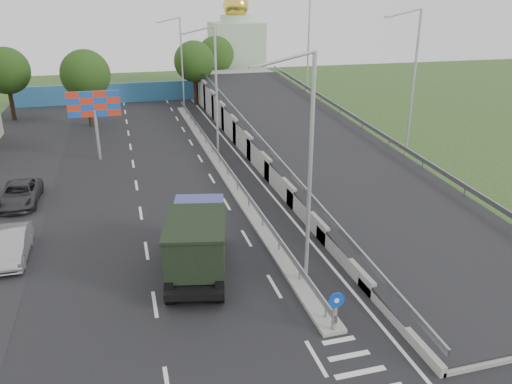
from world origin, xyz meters
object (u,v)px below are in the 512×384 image
object	(u,v)px
lamp_post_near	(306,161)
dump_truck	(197,240)
parked_car_c	(20,194)
sign_bollard	(335,311)
lamp_post_far	(180,58)
billboard	(94,108)
church	(236,49)
parked_car_b	(11,245)
lamp_post_mid	(214,86)

from	to	relation	value
lamp_post_near	dump_truck	distance (m)	6.46
parked_car_c	lamp_post_near	bearing A→B (deg)	-43.21
sign_bollard	lamp_post_far	distance (m)	44.08
billboard	dump_truck	world-z (taller)	billboard
parked_car_c	sign_bollard	bearing A→B (deg)	-50.49
billboard	parked_car_c	xyz separation A→B (m)	(-4.67, -8.42, -3.52)
church	dump_truck	world-z (taller)	church
lamp_post_near	lamp_post_far	size ratio (longest dim) A/B	1.00
lamp_post_far	church	distance (m)	17.15
lamp_post_near	parked_car_b	bearing A→B (deg)	155.32
church	parked_car_c	xyz separation A→B (m)	(-23.67, -40.42, -4.64)
billboard	parked_car_c	world-z (taller)	billboard
billboard	dump_truck	bearing A→B (deg)	-76.39
church	billboard	bearing A→B (deg)	-120.70
lamp_post_near	parked_car_b	size ratio (longest dim) A/B	2.29
lamp_post_mid	church	size ratio (longest dim) A/B	0.73
church	parked_car_c	distance (m)	47.07
parked_car_b	church	bearing A→B (deg)	63.80
lamp_post_near	billboard	world-z (taller)	lamp_post_near
sign_bollard	lamp_post_mid	xyz separation A→B (m)	(0.11, 23.83, 4.77)
lamp_post_mid	lamp_post_near	bearing A→B (deg)	-90.00
billboard	parked_car_c	bearing A→B (deg)	-119.03
billboard	parked_car_c	size ratio (longest dim) A/B	1.14
sign_bollard	lamp_post_near	size ratio (longest dim) A/B	0.17
lamp_post_mid	parked_car_c	distance (m)	16.05
lamp_post_far	dump_truck	bearing A→B (deg)	-96.59
sign_bollard	parked_car_b	bearing A→B (deg)	142.82
lamp_post_mid	dump_truck	world-z (taller)	lamp_post_mid
dump_truck	parked_car_c	distance (m)	14.71
parked_car_b	parked_car_c	bearing A→B (deg)	94.72
billboard	dump_truck	size ratio (longest dim) A/B	0.77
lamp_post_near	parked_car_b	xyz separation A→B (m)	(-13.08, 6.01, -5.08)
sign_bollard	parked_car_c	distance (m)	22.14
parked_car_c	dump_truck	bearing A→B (deg)	-48.63
lamp_post_mid	lamp_post_far	bearing A→B (deg)	90.00
lamp_post_mid	church	world-z (taller)	church
lamp_post_near	parked_car_c	xyz separation A→B (m)	(-13.78, 13.58, -5.14)
lamp_post_near	lamp_post_mid	xyz separation A→B (m)	(0.00, 20.00, 0.00)
lamp_post_far	dump_truck	size ratio (longest dim) A/B	1.42
lamp_post_mid	dump_truck	distance (m)	18.66
lamp_post_mid	dump_truck	size ratio (longest dim) A/B	1.42
church	parked_car_b	distance (m)	53.40
dump_truck	lamp_post_far	bearing A→B (deg)	95.72
lamp_post_far	billboard	bearing A→B (deg)	-116.84
lamp_post_near	billboard	bearing A→B (deg)	112.49
sign_bollard	lamp_post_far	world-z (taller)	lamp_post_far
sign_bollard	church	world-z (taller)	church
parked_car_b	parked_car_c	world-z (taller)	parked_car_b
church	dump_truck	bearing A→B (deg)	-105.41
sign_bollard	lamp_post_mid	world-z (taller)	lamp_post_mid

